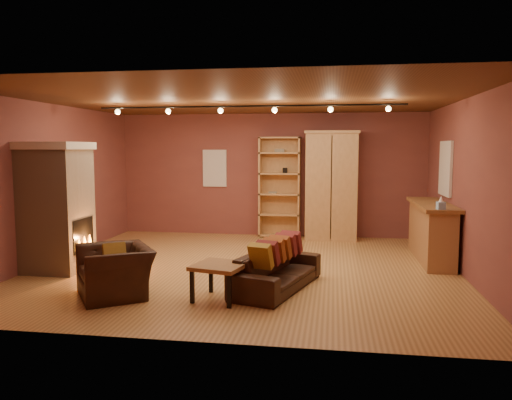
% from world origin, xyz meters
% --- Properties ---
extents(floor, '(7.00, 7.00, 0.00)m').
position_xyz_m(floor, '(0.00, 0.00, 0.00)').
color(floor, '#9F6D38').
rests_on(floor, ground).
extents(ceiling, '(7.00, 7.00, 0.00)m').
position_xyz_m(ceiling, '(0.00, 0.00, 2.80)').
color(ceiling, brown).
rests_on(ceiling, back_wall).
extents(back_wall, '(7.00, 0.02, 2.80)m').
position_xyz_m(back_wall, '(0.00, 3.25, 1.40)').
color(back_wall, brown).
rests_on(back_wall, floor).
extents(left_wall, '(0.02, 6.50, 2.80)m').
position_xyz_m(left_wall, '(-3.50, 0.00, 1.40)').
color(left_wall, brown).
rests_on(left_wall, floor).
extents(right_wall, '(0.02, 6.50, 2.80)m').
position_xyz_m(right_wall, '(3.50, 0.00, 1.40)').
color(right_wall, brown).
rests_on(right_wall, floor).
extents(fireplace, '(1.01, 0.98, 2.12)m').
position_xyz_m(fireplace, '(-3.04, -0.60, 1.06)').
color(fireplace, tan).
rests_on(fireplace, floor).
extents(back_window, '(0.56, 0.04, 0.86)m').
position_xyz_m(back_window, '(-1.30, 3.23, 1.55)').
color(back_window, silver).
rests_on(back_window, back_wall).
extents(bookcase, '(0.93, 0.36, 2.27)m').
position_xyz_m(bookcase, '(0.24, 3.13, 1.15)').
color(bookcase, tan).
rests_on(bookcase, floor).
extents(armoire, '(1.18, 0.67, 2.39)m').
position_xyz_m(armoire, '(1.40, 2.95, 1.20)').
color(armoire, tan).
rests_on(armoire, floor).
extents(bar_counter, '(0.59, 2.19, 1.05)m').
position_xyz_m(bar_counter, '(3.20, 1.09, 0.53)').
color(bar_counter, '#AC7B4F').
rests_on(bar_counter, floor).
extents(tissue_box, '(0.14, 0.14, 0.22)m').
position_xyz_m(tissue_box, '(3.15, 0.12, 1.14)').
color(tissue_box, '#8CB8E1').
rests_on(tissue_box, bar_counter).
extents(right_window, '(0.05, 0.90, 1.00)m').
position_xyz_m(right_window, '(3.47, 1.40, 1.65)').
color(right_window, silver).
rests_on(right_window, right_wall).
extents(loveseat, '(1.05, 1.91, 0.77)m').
position_xyz_m(loveseat, '(0.66, -1.14, 0.38)').
color(loveseat, black).
rests_on(loveseat, floor).
extents(armchair, '(1.15, 1.24, 0.91)m').
position_xyz_m(armchair, '(-1.49, -1.82, 0.46)').
color(armchair, black).
rests_on(armchair, floor).
extents(coffee_table, '(0.77, 0.77, 0.49)m').
position_xyz_m(coffee_table, '(-0.04, -1.79, 0.41)').
color(coffee_table, olive).
rests_on(coffee_table, floor).
extents(track_rail, '(5.20, 0.09, 0.13)m').
position_xyz_m(track_rail, '(0.00, 0.20, 2.69)').
color(track_rail, black).
rests_on(track_rail, ceiling).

